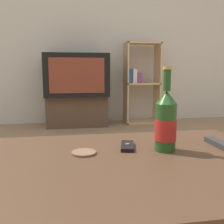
{
  "coord_description": "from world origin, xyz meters",
  "views": [
    {
      "loc": [
        -0.14,
        -0.81,
        0.76
      ],
      "look_at": [
        0.06,
        0.38,
        0.56
      ],
      "focal_mm": 42.0,
      "sensor_mm": 36.0,
      "label": 1
    }
  ],
  "objects_px": {
    "television": "(76,75)",
    "beer_bottle": "(166,122)",
    "cell_phone": "(127,146)",
    "tv_stand": "(77,111)",
    "remote_control": "(219,144)",
    "bookshelf": "(140,82)"
  },
  "relations": [
    {
      "from": "television",
      "to": "beer_bottle",
      "type": "height_order",
      "value": "television"
    },
    {
      "from": "beer_bottle",
      "to": "cell_phone",
      "type": "height_order",
      "value": "beer_bottle"
    },
    {
      "from": "tv_stand",
      "to": "remote_control",
      "type": "distance_m",
      "value": 2.71
    },
    {
      "from": "bookshelf",
      "to": "beer_bottle",
      "type": "distance_m",
      "value": 2.81
    },
    {
      "from": "beer_bottle",
      "to": "remote_control",
      "type": "distance_m",
      "value": 0.25
    },
    {
      "from": "television",
      "to": "remote_control",
      "type": "xyz_separation_m",
      "value": [
        0.46,
        -2.65,
        -0.21
      ]
    },
    {
      "from": "cell_phone",
      "to": "tv_stand",
      "type": "bearing_deg",
      "value": 105.23
    },
    {
      "from": "cell_phone",
      "to": "bookshelf",
      "type": "bearing_deg",
      "value": 86.45
    },
    {
      "from": "tv_stand",
      "to": "remote_control",
      "type": "height_order",
      "value": "remote_control"
    },
    {
      "from": "television",
      "to": "beer_bottle",
      "type": "distance_m",
      "value": 2.68
    },
    {
      "from": "tv_stand",
      "to": "remote_control",
      "type": "xyz_separation_m",
      "value": [
        0.46,
        -2.66,
        0.27
      ]
    },
    {
      "from": "bookshelf",
      "to": "cell_phone",
      "type": "height_order",
      "value": "bookshelf"
    },
    {
      "from": "television",
      "to": "cell_phone",
      "type": "distance_m",
      "value": 2.63
    },
    {
      "from": "bookshelf",
      "to": "television",
      "type": "bearing_deg",
      "value": -176.14
    },
    {
      "from": "bookshelf",
      "to": "beer_bottle",
      "type": "height_order",
      "value": "bookshelf"
    },
    {
      "from": "tv_stand",
      "to": "bookshelf",
      "type": "height_order",
      "value": "bookshelf"
    },
    {
      "from": "television",
      "to": "bookshelf",
      "type": "height_order",
      "value": "bookshelf"
    },
    {
      "from": "tv_stand",
      "to": "remote_control",
      "type": "relative_size",
      "value": 4.98
    },
    {
      "from": "bookshelf",
      "to": "beer_bottle",
      "type": "bearing_deg",
      "value": -103.72
    },
    {
      "from": "television",
      "to": "remote_control",
      "type": "distance_m",
      "value": 2.7
    },
    {
      "from": "tv_stand",
      "to": "beer_bottle",
      "type": "distance_m",
      "value": 2.71
    },
    {
      "from": "tv_stand",
      "to": "television",
      "type": "xyz_separation_m",
      "value": [
        0.0,
        -0.0,
        0.48
      ]
    }
  ]
}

